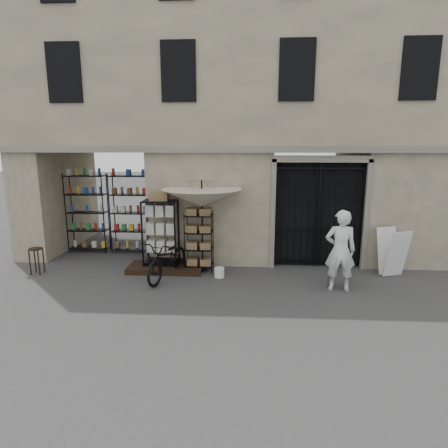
# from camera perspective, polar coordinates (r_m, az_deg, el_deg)

# --- Properties ---
(ground) EXTENTS (80.00, 80.00, 0.00)m
(ground) POSITION_cam_1_polar(r_m,az_deg,el_deg) (8.74, 4.78, -10.67)
(ground) COLOR black
(ground) RESTS_ON ground
(main_building) EXTENTS (14.00, 4.00, 9.00)m
(main_building) POSITION_cam_1_polar(r_m,az_deg,el_deg) (12.13, 4.71, 17.30)
(main_building) COLOR tan
(main_building) RESTS_ON ground
(shop_recess) EXTENTS (3.00, 1.70, 3.00)m
(shop_recess) POSITION_cam_1_polar(r_m,az_deg,el_deg) (11.82, -17.80, 2.32)
(shop_recess) COLOR black
(shop_recess) RESTS_ON ground
(shop_shelving) EXTENTS (2.70, 0.50, 2.50)m
(shop_shelving) POSITION_cam_1_polar(r_m,az_deg,el_deg) (12.34, -17.12, 1.57)
(shop_shelving) COLOR black
(shop_shelving) RESTS_ON ground
(iron_gate) EXTENTS (2.50, 0.21, 3.00)m
(iron_gate) POSITION_cam_1_polar(r_m,az_deg,el_deg) (10.70, 14.05, 1.58)
(iron_gate) COLOR black
(iron_gate) RESTS_ON ground
(step_platform) EXTENTS (2.00, 0.90, 0.15)m
(step_platform) POSITION_cam_1_polar(r_m,az_deg,el_deg) (10.39, -8.85, -6.62)
(step_platform) COLOR black
(step_platform) RESTS_ON ground
(display_cabinet) EXTENTS (0.96, 0.68, 1.91)m
(display_cabinet) POSITION_cam_1_polar(r_m,az_deg,el_deg) (10.31, -9.60, -1.79)
(display_cabinet) COLOR black
(display_cabinet) RESTS_ON step_platform
(wire_rack) EXTENTS (0.86, 0.75, 1.63)m
(wire_rack) POSITION_cam_1_polar(r_m,az_deg,el_deg) (10.11, -3.82, -2.74)
(wire_rack) COLOR black
(wire_rack) RESTS_ON ground
(market_umbrella) EXTENTS (1.90, 1.93, 2.98)m
(market_umbrella) POSITION_cam_1_polar(r_m,az_deg,el_deg) (9.73, -3.40, 4.75)
(market_umbrella) COLOR black
(market_umbrella) RESTS_ON ground
(white_bucket) EXTENTS (0.29, 0.29, 0.25)m
(white_bucket) POSITION_cam_1_polar(r_m,az_deg,el_deg) (9.76, -0.71, -7.39)
(white_bucket) COLOR silver
(white_bucket) RESTS_ON ground
(bicycle) EXTENTS (0.95, 1.17, 1.95)m
(bicycle) POSITION_cam_1_polar(r_m,az_deg,el_deg) (9.83, -8.42, -8.15)
(bicycle) COLOR black
(bicycle) RESTS_ON ground
(wooden_stool) EXTENTS (0.45, 0.45, 0.71)m
(wooden_stool) POSITION_cam_1_polar(r_m,az_deg,el_deg) (11.08, -26.64, -4.99)
(wooden_stool) COLOR black
(wooden_stool) RESTS_ON ground
(steel_bollard) EXTENTS (0.18, 0.18, 0.81)m
(steel_bollard) POSITION_cam_1_polar(r_m,az_deg,el_deg) (9.37, 16.00, -6.90)
(steel_bollard) COLOR slate
(steel_bollard) RESTS_ON ground
(shopkeeper) EXTENTS (0.84, 1.97, 0.46)m
(shopkeeper) POSITION_cam_1_polar(r_m,az_deg,el_deg) (9.40, 16.93, -9.53)
(shopkeeper) COLOR silver
(shopkeeper) RESTS_ON ground
(easel_sign) EXTENTS (0.77, 0.82, 1.22)m
(easel_sign) POSITION_cam_1_polar(r_m,az_deg,el_deg) (10.66, 24.26, -3.94)
(easel_sign) COLOR silver
(easel_sign) RESTS_ON ground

